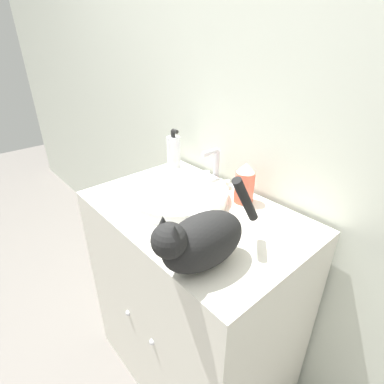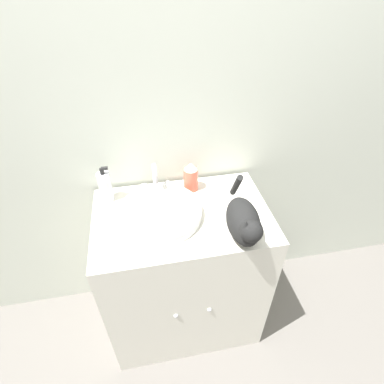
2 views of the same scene
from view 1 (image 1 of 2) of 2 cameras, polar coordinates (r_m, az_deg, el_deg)
wall_back at (r=1.19m, az=12.21°, el=16.21°), size 6.00×0.05×2.50m
vanity_cabinet at (r=1.39m, az=0.24°, el=-19.59°), size 0.84×0.56×0.91m
sink_basin at (r=1.16m, az=-2.74°, el=-0.39°), size 0.39×0.39×0.04m
faucet at (r=1.26m, az=4.39°, el=4.37°), size 0.15×0.10×0.16m
cat at (r=0.80m, az=1.61°, el=-9.10°), size 0.16×0.36×0.24m
soap_bottle at (r=1.41m, az=-3.52°, el=7.52°), size 0.06×0.06×0.19m
spray_bottle at (r=1.14m, az=9.99°, el=1.63°), size 0.07×0.07×0.16m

